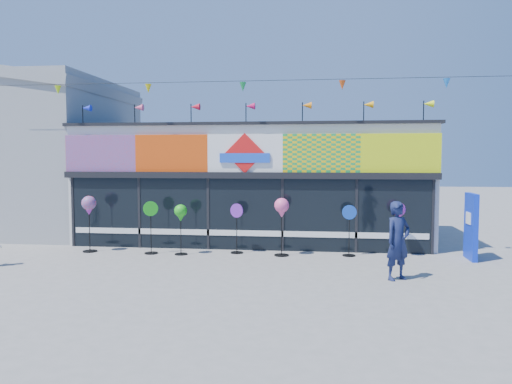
% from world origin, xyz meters
% --- Properties ---
extents(ground, '(80.00, 80.00, 0.00)m').
position_xyz_m(ground, '(0.00, 0.00, 0.00)').
color(ground, slate).
rests_on(ground, ground).
extents(kite_shop, '(16.00, 5.70, 5.31)m').
position_xyz_m(kite_shop, '(0.00, 5.94, 2.05)').
color(kite_shop, silver).
rests_on(kite_shop, ground).
extents(neighbour_building, '(8.18, 7.20, 6.87)m').
position_xyz_m(neighbour_building, '(-10.00, 7.00, 3.20)').
color(neighbour_building, gray).
rests_on(neighbour_building, ground).
extents(blue_sign, '(0.18, 0.97, 1.93)m').
position_xyz_m(blue_sign, '(6.73, 2.74, 0.97)').
color(blue_sign, '#0D2DCC').
rests_on(blue_sign, ground).
extents(spinner_0, '(0.45, 0.45, 1.76)m').
position_xyz_m(spinner_0, '(-4.81, 2.52, 1.41)').
color(spinner_0, black).
rests_on(spinner_0, ground).
extents(spinner_1, '(0.44, 0.41, 1.62)m').
position_xyz_m(spinner_1, '(-2.79, 2.45, 0.86)').
color(spinner_1, black).
rests_on(spinner_1, ground).
extents(spinner_2, '(0.39, 0.39, 1.54)m').
position_xyz_m(spinner_2, '(-1.84, 2.42, 1.23)').
color(spinner_2, black).
rests_on(spinner_2, ground).
extents(spinner_3, '(0.42, 0.39, 1.54)m').
position_xyz_m(spinner_3, '(-0.18, 2.86, 0.82)').
color(spinner_3, black).
rests_on(spinner_3, ground).
extents(spinner_4, '(0.44, 0.44, 1.75)m').
position_xyz_m(spinner_4, '(1.23, 2.62, 1.40)').
color(spinner_4, black).
rests_on(spinner_4, ground).
extents(spinner_5, '(0.43, 0.39, 1.54)m').
position_xyz_m(spinner_5, '(3.25, 2.83, 0.81)').
color(spinner_5, black).
rests_on(spinner_5, ground).
extents(spinner_6, '(0.41, 0.41, 1.63)m').
position_xyz_m(spinner_6, '(4.69, 2.86, 1.31)').
color(spinner_6, black).
rests_on(spinner_6, ground).
extents(adult_man, '(0.83, 0.78, 1.91)m').
position_xyz_m(adult_man, '(4.24, 0.01, 0.96)').
color(adult_man, '#161E45').
rests_on(adult_man, ground).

